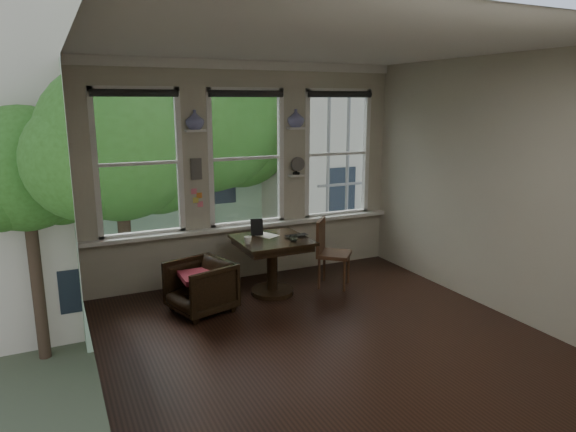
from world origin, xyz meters
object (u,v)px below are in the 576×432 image
side_chair_right (334,254)px  mug (248,240)px  armchair_left (201,287)px  laptop (298,237)px  table (272,266)px

side_chair_right → mug: size_ratio=9.29×
armchair_left → laptop: 1.41m
table → side_chair_right: 0.89m
side_chair_right → laptop: 0.63m
laptop → mug: 0.69m
table → laptop: laptop is taller
table → laptop: 0.51m
mug → laptop: bearing=0.6°
side_chair_right → mug: 1.29m
side_chair_right → laptop: (-0.55, -0.00, 0.30)m
side_chair_right → mug: bearing=131.3°
laptop → armchair_left: bearing=-175.1°
mug → table: bearing=15.3°
table → laptop: (0.32, -0.09, 0.39)m
table → mug: bearing=-164.7°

